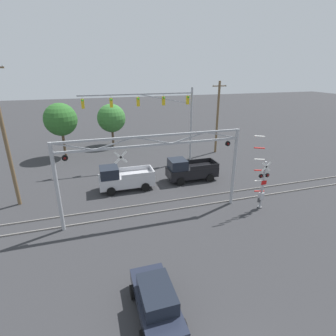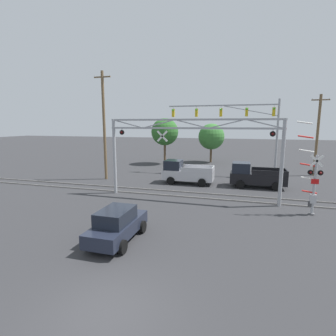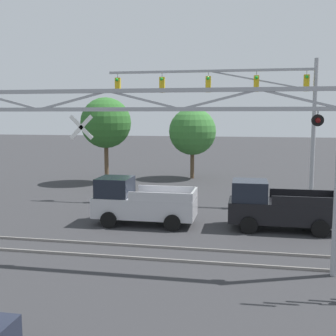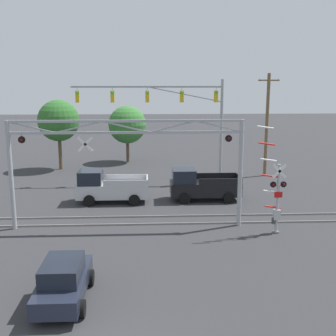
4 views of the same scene
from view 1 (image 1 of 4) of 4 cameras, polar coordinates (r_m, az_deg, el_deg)
The scene contains 12 objects.
rail_track_near at distance 20.18m, azimuth -3.10°, elevation -9.65°, with size 80.00×0.08×0.10m, color gray.
rail_track_far at distance 21.40m, azimuth -4.05°, elevation -7.78°, with size 80.00×0.08×0.10m, color gray.
crossing_gantry at distance 18.15m, azimuth -3.18°, elevation 1.40°, with size 13.06×0.28×6.14m.
crossing_signal_mast at distance 21.18m, azimuth 19.75°, elevation -3.40°, with size 1.73×0.35×5.94m.
traffic_signal_span at distance 29.09m, azimuth -1.22°, elevation 12.40°, with size 12.19×0.39×8.39m.
pickup_truck_lead at distance 23.85m, azimuth -9.69°, elevation -2.25°, with size 4.86×2.20×2.24m.
pickup_truck_following at distance 25.54m, azimuth 4.66°, elevation -0.43°, with size 4.88×2.20×2.24m.
sedan_waiting at distance 12.79m, azimuth -2.58°, elevation -26.87°, with size 1.90×4.03×1.66m.
utility_pole_left at distance 22.78m, azimuth -32.00°, elevation 5.89°, with size 1.80×0.28×10.95m.
utility_pole_right at distance 33.97m, azimuth 10.72°, elevation 10.87°, with size 1.80×0.28×8.91m.
background_tree_beyond_span at distance 33.98m, azimuth -22.36°, elevation 9.72°, with size 3.86×3.86×6.56m.
background_tree_far_left_verge at distance 37.50m, azimuth -12.22°, elevation 10.55°, with size 3.86×3.86×5.81m.
Camera 1 is at (-4.07, -3.65, 10.29)m, focal length 28.00 mm.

